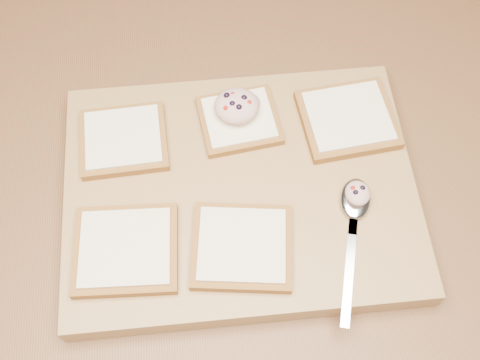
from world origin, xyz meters
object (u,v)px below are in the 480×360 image
(bread_far_center, at_px, (239,120))
(tuna_salad_dollop, at_px, (237,106))
(spoon, at_px, (355,209))
(cutting_board, at_px, (240,191))

(bread_far_center, height_order, tuna_salad_dollop, tuna_salad_dollop)
(tuna_salad_dollop, height_order, spoon, tuna_salad_dollop)
(cutting_board, xyz_separation_m, tuna_salad_dollop, (0.01, 0.11, 0.05))
(cutting_board, relative_size, spoon, 2.33)
(spoon, bearing_deg, bread_far_center, 132.06)
(bread_far_center, xyz_separation_m, tuna_salad_dollop, (-0.00, 0.01, 0.02))
(tuna_salad_dollop, bearing_deg, cutting_board, -93.19)
(bread_far_center, relative_size, spoon, 0.59)
(bread_far_center, bearing_deg, cutting_board, -94.91)
(spoon, bearing_deg, tuna_salad_dollop, 130.95)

